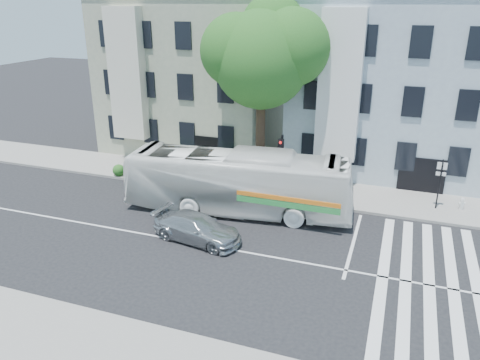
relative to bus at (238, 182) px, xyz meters
The scene contains 12 objects.
ground 4.43m from the bus, 92.40° to the right, with size 120.00×120.00×0.00m, color black.
sidewalk_far 4.22m from the bus, 92.52° to the left, with size 80.00×4.00×0.15m, color gray.
sidewalk_near 12.21m from the bus, 90.81° to the right, with size 80.00×4.00×0.15m, color gray.
building_left 13.60m from the bus, 123.34° to the left, with size 12.00×10.00×11.00m, color gray.
building_right 13.42m from the bus, 57.93° to the left, with size 12.00×10.00×11.00m, color #96A5B3.
street_tree 7.70m from the bus, 91.39° to the left, with size 7.30×5.90×11.10m.
bus is the anchor object (origin of this frame).
sedan 3.97m from the bus, 100.52° to the right, with size 4.41×1.79×1.28m, color #B2B6BA.
hedge 5.32m from the bus, 154.91° to the left, with size 8.50×0.84×0.70m, color #2D5F1F, non-canonical shape.
traffic_signal 2.73m from the bus, 45.22° to the left, with size 0.40×0.52×3.92m.
fire_hydrant 12.08m from the bus, 19.19° to the left, with size 0.37×0.26×0.66m.
far_sign_pole 10.71m from the bus, 19.94° to the left, with size 0.50×0.16×2.78m.
Camera 1 is at (8.02, -17.59, 10.68)m, focal length 35.00 mm.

